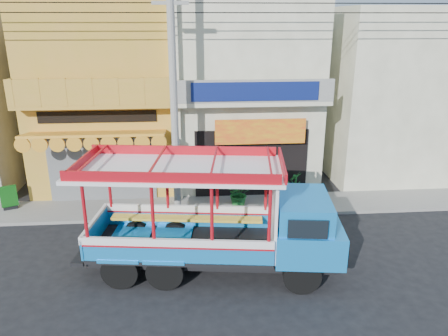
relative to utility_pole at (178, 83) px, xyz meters
name	(u,v)px	position (x,y,z in m)	size (l,w,h in m)	color
ground	(209,261)	(0.85, -3.30, -5.03)	(90.00, 90.00, 0.00)	black
sidewalk	(204,207)	(0.85, 0.70, -4.97)	(30.00, 2.00, 0.12)	slate
shophouse_left	(109,90)	(-3.15, 4.66, -0.92)	(6.00, 7.50, 8.24)	gold
shophouse_right	(243,88)	(2.85, 4.66, -0.93)	(6.00, 6.75, 8.24)	#B9B698
party_pilaster	(175,104)	(-0.15, 1.55, -1.03)	(0.35, 0.30, 8.00)	#B9B698
filler_building_right	(391,93)	(9.85, 4.70, -1.23)	(6.00, 6.00, 7.60)	#B9B698
utility_pole	(178,83)	(0.00, 0.00, 0.00)	(28.00, 0.26, 9.00)	gray
songthaew_truck	(230,219)	(1.47, -3.85, -3.35)	(7.75, 3.37, 3.50)	black
green_sign	(9,199)	(-6.65, 1.02, -4.52)	(0.59, 0.47, 0.94)	black
potted_plant_a	(239,193)	(2.22, 0.54, -4.37)	(0.97, 0.84, 1.08)	#1A5D25
potted_plant_b	(286,194)	(4.11, 0.54, -4.45)	(0.50, 0.41, 0.92)	#1A5D25
potted_plant_c	(295,185)	(4.64, 1.26, -4.37)	(0.60, 0.60, 1.07)	#1A5D25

